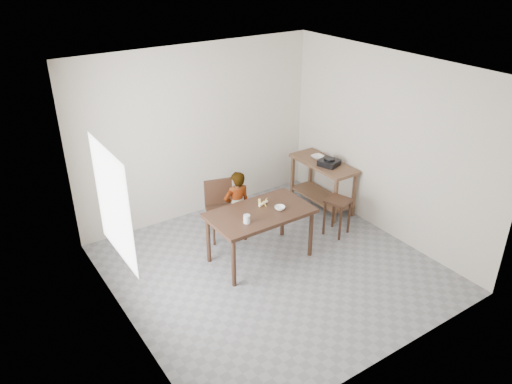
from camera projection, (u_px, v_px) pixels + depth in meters
floor at (272, 269)px, 6.81m from camera, size 4.00×4.00×0.04m
ceiling at (276, 68)px, 5.57m from camera, size 4.00×4.00×0.04m
wall_back at (197, 132)px, 7.69m from camera, size 4.00×0.04×2.70m
wall_front at (399, 255)px, 4.70m from camera, size 4.00×0.04×2.70m
wall_left at (117, 225)px, 5.19m from camera, size 0.04×4.00×2.70m
wall_right at (387, 146)px, 7.20m from camera, size 0.04×4.00×2.70m
window_pane at (113, 204)px, 5.29m from camera, size 0.02×1.10×1.30m
dining_table at (260, 235)px, 6.86m from camera, size 1.40×0.80×0.75m
prep_counter at (322, 184)px, 8.22m from camera, size 0.50×1.20×0.80m
child at (237, 207)px, 7.19m from camera, size 0.43×0.31×1.12m
dining_chair at (222, 211)px, 7.34m from camera, size 0.51×0.51×0.87m
stool at (337, 217)px, 7.49m from camera, size 0.42×0.42×0.58m
glass_tumbler at (247, 219)px, 6.40m from camera, size 0.11×0.11×0.11m
small_bowl at (280, 208)px, 6.72m from camera, size 0.18×0.18×0.05m
banana at (263, 203)px, 6.83m from camera, size 0.20×0.16×0.06m
serving_bowl at (317, 157)px, 8.16m from camera, size 0.20×0.20×0.05m
gas_burner at (329, 163)px, 7.90m from camera, size 0.36×0.36×0.09m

